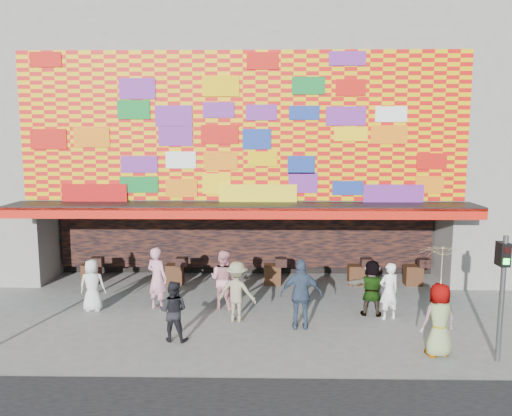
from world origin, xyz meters
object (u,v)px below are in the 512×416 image
Objects in this scene: ped_b at (157,278)px; signal_right at (503,284)px; ped_c at (173,311)px; ped_d at (237,292)px; ped_f at (372,288)px; ped_e at (301,294)px; ped_g at (439,320)px; parasol at (442,266)px; ped_i at (223,279)px; ped_a at (92,285)px; ped_h at (389,291)px.

signal_right is at bearing -172.41° from ped_b.
ped_c is 0.91× the size of ped_d.
ped_d is 3.97m from ped_f.
ped_g is (3.17, -1.63, -0.08)m from ped_e.
ped_d is at bearing -16.36° from ped_e.
ped_g is (4.95, -2.18, 0.02)m from ped_d.
parasol reaches higher than ped_g.
ped_i is (-2.26, 1.65, -0.07)m from ped_e.
parasol reaches higher than ped_d.
ped_g is 0.91× the size of parasol.
ped_c is at bearing -22.03° from ped_g.
ped_e is (6.19, -1.33, 0.18)m from ped_a.
signal_right is 1.69× the size of ped_g.
ped_i is (-4.84, 0.86, 0.07)m from ped_h.
ped_g is 2.50m from ped_h.
parasol is (6.51, -0.78, 1.41)m from ped_c.
ped_i is (-4.41, 0.57, 0.07)m from ped_f.
ped_g is at bearing 120.22° from ped_f.
ped_h is (4.36, 0.25, -0.04)m from ped_d.
signal_right reaches higher than ped_g.
ped_d is (1.56, 1.40, 0.08)m from ped_c.
signal_right is at bearing 177.88° from ped_i.
ped_i is 6.48m from parasol.
ped_a is 0.91× the size of ped_d.
ped_e reaches higher than ped_d.
ped_h is at bearing -156.95° from ped_b.
ped_b is at bearing -38.18° from ped_g.
ped_h is (8.76, -0.54, 0.04)m from ped_a.
signal_right reaches higher than ped_a.
signal_right is 1.81× the size of ped_h.
ped_a is at bearing 6.94° from ped_d.
signal_right is 6.80m from ped_d.
ped_f is 0.86× the size of parasol.
ped_g is 0.99× the size of ped_i.
ped_c is 2.74m from ped_i.
parasol is (7.44, -3.15, 1.24)m from ped_b.
parasol is (1.02, -2.72, 1.36)m from ped_f.
ped_h is at bearing 103.75° from parasol.
parasol is (0.59, -2.43, 1.37)m from ped_h.
ped_h is at bearing -156.70° from ped_c.
ped_b is 8.17m from parasol.
ped_e is (1.78, -0.55, 0.11)m from ped_d.
signal_right reaches higher than ped_b.
ped_i is (-6.73, 3.58, -0.96)m from signal_right.
parasol is at bearing 153.38° from ped_e.
ped_i is at bearing -146.97° from ped_b.
signal_right reaches higher than parasol.
ped_d is at bearing -172.28° from ped_b.
ped_b is at bearing -175.92° from ped_a.
parasol is (4.95, -2.18, 1.33)m from ped_d.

